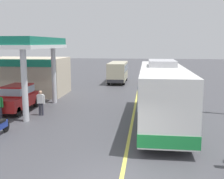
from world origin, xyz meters
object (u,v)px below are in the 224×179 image
at_px(minibus_opposing_lane, 118,70).
at_px(motorcycle_parked_forecourt, 0,127).
at_px(pedestrian_near_pump, 41,102).
at_px(coach_bus_main, 162,95).
at_px(car_at_pump, 17,96).
at_px(car_trailing_behind_bus, 160,76).

height_order(minibus_opposing_lane, motorcycle_parked_forecourt, minibus_opposing_lane).
relative_size(minibus_opposing_lane, pedestrian_near_pump, 3.69).
bearing_deg(pedestrian_near_pump, coach_bus_main, -6.44).
relative_size(coach_bus_main, motorcycle_parked_forecourt, 6.13).
height_order(coach_bus_main, car_at_pump, coach_bus_main).
height_order(motorcycle_parked_forecourt, pedestrian_near_pump, pedestrian_near_pump).
bearing_deg(motorcycle_parked_forecourt, pedestrian_near_pump, 82.17).
relative_size(coach_bus_main, pedestrian_near_pump, 6.65).
bearing_deg(motorcycle_parked_forecourt, coach_bus_main, 21.67).
distance_m(minibus_opposing_lane, motorcycle_parked_forecourt, 21.00).
height_order(car_at_pump, car_trailing_behind_bus, same).
relative_size(coach_bus_main, minibus_opposing_lane, 1.80).
xyz_separation_m(coach_bus_main, motorcycle_parked_forecourt, (-8.35, -3.32, -1.28)).
bearing_deg(motorcycle_parked_forecourt, minibus_opposing_lane, 79.02).
relative_size(motorcycle_parked_forecourt, pedestrian_near_pump, 1.08).
height_order(coach_bus_main, pedestrian_near_pump, coach_bus_main).
bearing_deg(motorcycle_parked_forecourt, car_trailing_behind_bus, 64.72).
distance_m(minibus_opposing_lane, car_trailing_behind_bus, 5.24).
distance_m(car_at_pump, car_trailing_behind_bus, 17.21).
bearing_deg(car_at_pump, coach_bus_main, -11.15).
relative_size(coach_bus_main, car_trailing_behind_bus, 2.63).
xyz_separation_m(coach_bus_main, minibus_opposing_lane, (-4.36, 17.27, -0.25)).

